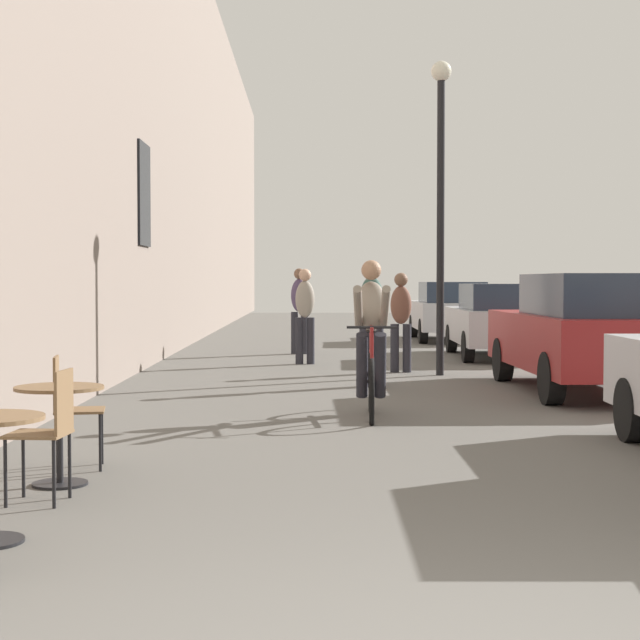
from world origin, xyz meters
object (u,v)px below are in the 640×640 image
at_px(cafe_table_mid, 59,414).
at_px(pedestrian_far, 305,310).
at_px(pedestrian_mid, 401,316).
at_px(parked_car_fourth, 450,310).
at_px(pedestrian_furthest, 299,306).
at_px(pedestrian_near, 372,316).
at_px(street_lamp, 441,177).
at_px(parked_car_third, 499,319).
at_px(cyclist_on_bicycle, 371,342).
at_px(parked_car_second, 590,331).
at_px(cafe_chair_mid_toward_wall, 70,403).
at_px(cafe_chair_mid_toward_street, 49,426).

height_order(cafe_table_mid, pedestrian_far, pedestrian_far).
height_order(pedestrian_mid, parked_car_fourth, pedestrian_mid).
relative_size(cafe_table_mid, pedestrian_far, 0.42).
bearing_deg(pedestrian_furthest, pedestrian_near, -80.53).
height_order(street_lamp, parked_car_third, street_lamp).
height_order(cyclist_on_bicycle, parked_car_second, cyclist_on_bicycle).
height_order(cafe_chair_mid_toward_wall, cyclist_on_bicycle, cyclist_on_bicycle).
bearing_deg(cyclist_on_bicycle, pedestrian_mid, 81.39).
distance_m(cafe_chair_mid_toward_street, parked_car_fourth, 19.22).
distance_m(pedestrian_furthest, parked_car_third, 4.02).
bearing_deg(cafe_chair_mid_toward_wall, street_lamp, 63.61).
distance_m(cyclist_on_bicycle, pedestrian_furthest, 9.59).
bearing_deg(pedestrian_far, pedestrian_furthest, 92.79).
bearing_deg(pedestrian_near, pedestrian_far, 103.73).
relative_size(cyclist_on_bicycle, parked_car_fourth, 0.43).
distance_m(street_lamp, parked_car_third, 4.65).
relative_size(cafe_table_mid, pedestrian_near, 0.41).
height_order(cyclist_on_bicycle, parked_car_third, cyclist_on_bicycle).
bearing_deg(pedestrian_mid, pedestrian_near, -105.46).
bearing_deg(pedestrian_furthest, cafe_chair_mid_toward_street, -96.31).
bearing_deg(cafe_chair_mid_toward_street, pedestrian_near, 70.80).
height_order(cafe_table_mid, cyclist_on_bicycle, cyclist_on_bicycle).
distance_m(cafe_chair_mid_toward_street, parked_car_third, 13.94).
bearing_deg(parked_car_fourth, cafe_chair_mid_toward_wall, -107.33).
bearing_deg(pedestrian_near, cafe_table_mid, -111.26).
xyz_separation_m(cyclist_on_bicycle, parked_car_fourth, (2.82, 14.13, -0.05)).
relative_size(pedestrian_near, parked_car_third, 0.43).
distance_m(pedestrian_far, parked_car_second, 6.04).
bearing_deg(pedestrian_far, pedestrian_mid, -46.70).
bearing_deg(cafe_table_mid, parked_car_fourth, 73.48).
distance_m(cafe_chair_mid_toward_wall, pedestrian_far, 10.29).
xyz_separation_m(cafe_table_mid, pedestrian_furthest, (1.61, 13.31, 0.46)).
height_order(cyclist_on_bicycle, pedestrian_furthest, pedestrian_furthest).
xyz_separation_m(pedestrian_near, pedestrian_mid, (0.61, 2.22, -0.08)).
xyz_separation_m(cafe_table_mid, parked_car_third, (5.48, 12.25, 0.22)).
bearing_deg(parked_car_third, parked_car_second, -89.65).
distance_m(cafe_table_mid, cafe_chair_mid_toward_street, 0.60).
distance_m(cafe_chair_mid_toward_wall, pedestrian_mid, 9.12).
height_order(cyclist_on_bicycle, pedestrian_near, pedestrian_near).
height_order(cafe_chair_mid_toward_wall, street_lamp, street_lamp).
distance_m(pedestrian_near, pedestrian_furthest, 6.51).
bearing_deg(cyclist_on_bicycle, cafe_table_mid, -123.43).
xyz_separation_m(cafe_chair_mid_toward_street, pedestrian_furthest, (1.54, 13.91, 0.46)).
height_order(pedestrian_furthest, street_lamp, street_lamp).
bearing_deg(cafe_table_mid, pedestrian_near, 68.74).
relative_size(cyclist_on_bicycle, pedestrian_furthest, 1.01).
bearing_deg(pedestrian_mid, cyclist_on_bicycle, -98.61).
distance_m(cafe_chair_mid_toward_wall, parked_car_second, 7.79).
xyz_separation_m(pedestrian_furthest, parked_car_fourth, (3.69, 4.58, -0.22)).
relative_size(cafe_chair_mid_toward_street, parked_car_fourth, 0.22).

